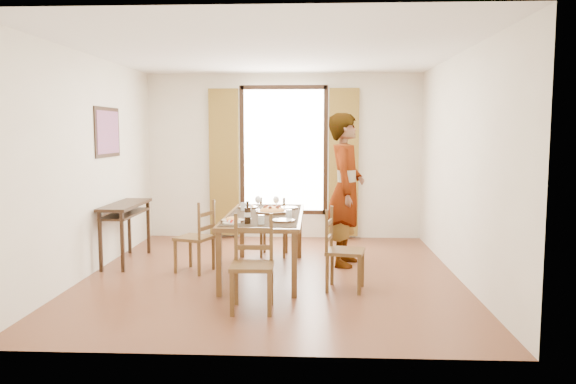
{
  "coord_description": "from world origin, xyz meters",
  "views": [
    {
      "loc": [
        0.52,
        -6.75,
        1.77
      ],
      "look_at": [
        0.18,
        0.28,
        1.0
      ],
      "focal_mm": 35.0,
      "sensor_mm": 36.0,
      "label": 1
    }
  ],
  "objects_px": {
    "console_table": "(125,212)",
    "man": "(346,190)",
    "dining_table": "(264,219)",
    "pasta_platter": "(272,209)"
  },
  "relations": [
    {
      "from": "dining_table",
      "to": "man",
      "type": "relative_size",
      "value": 1.0
    },
    {
      "from": "dining_table",
      "to": "man",
      "type": "xyz_separation_m",
      "value": [
        1.02,
        0.59,
        0.31
      ]
    },
    {
      "from": "console_table",
      "to": "pasta_platter",
      "type": "bearing_deg",
      "value": -13.23
    },
    {
      "from": "man",
      "to": "pasta_platter",
      "type": "height_order",
      "value": "man"
    },
    {
      "from": "dining_table",
      "to": "pasta_platter",
      "type": "height_order",
      "value": "pasta_platter"
    },
    {
      "from": "man",
      "to": "dining_table",
      "type": "bearing_deg",
      "value": 130.12
    },
    {
      "from": "console_table",
      "to": "man",
      "type": "relative_size",
      "value": 0.6
    },
    {
      "from": "dining_table",
      "to": "man",
      "type": "height_order",
      "value": "man"
    },
    {
      "from": "console_table",
      "to": "pasta_platter",
      "type": "xyz_separation_m",
      "value": [
        2.02,
        -0.47,
        0.12
      ]
    },
    {
      "from": "console_table",
      "to": "man",
      "type": "height_order",
      "value": "man"
    }
  ]
}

